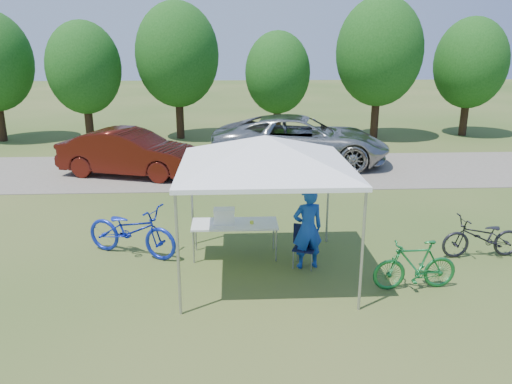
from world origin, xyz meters
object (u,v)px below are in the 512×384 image
minivan (300,140)px  sedan (130,153)px  cooler (224,216)px  folding_table (235,225)px  bike_green (415,265)px  cyclist (308,228)px  folding_chair (304,242)px  bike_dark (482,237)px  bike_blue (132,230)px

minivan → sedan: minivan is taller
cooler → folding_table: bearing=0.0°
cooler → bike_green: (3.47, -1.63, -0.42)m
bike_green → minivan: size_ratio=0.25×
bike_green → folding_table: bearing=-119.8°
cyclist → sedan: bearing=-67.1°
folding_table → cooler: cooler is taller
folding_chair → bike_dark: bike_dark is taller
minivan → cooler: bearing=170.1°
folding_chair → cooler: 1.73m
folding_table → sedan: 7.59m
cooler → minivan: minivan is taller
folding_chair → bike_blue: (-3.56, 0.64, 0.07)m
folding_chair → bike_green: 2.19m
bike_dark → sedan: 11.15m
bike_blue → cyclist: bearing=-78.7°
cooler → sedan: (-3.23, 6.75, -0.10)m
bike_blue → sedan: (-1.28, 6.60, 0.24)m
bike_blue → folding_chair: bearing=-76.8°
folding_table → minivan: minivan is taller
folding_table → bike_green: bearing=-26.6°
cooler → minivan: size_ratio=0.07×
cooler → cyclist: (1.65, -0.62, -0.06)m
bike_blue → bike_dark: 7.35m
cyclist → sedan: cyclist is taller
cooler → minivan: (2.68, 8.10, 0.01)m
cooler → sedan: bearing=115.6°
cyclist → folding_chair: bearing=-84.0°
cyclist → folding_table: bearing=-34.1°
sedan → bike_dark: bearing=-113.1°
bike_blue → minivan: size_ratio=0.33×
cyclist → bike_blue: bearing=-22.8°
bike_green → sedan: (-6.71, 8.39, 0.32)m
folding_table → sedan: sedan is taller
folding_chair → sedan: bearing=145.3°
bike_green → bike_blue: bearing=-111.4°
folding_chair → bike_dark: 3.78m
folding_table → sedan: size_ratio=0.38×
folding_table → bike_dark: bike_dark is taller
minivan → sedan: size_ratio=1.36×
bike_blue → minivan: bearing=-6.8°
folding_chair → bike_green: size_ratio=0.53×
bike_blue → bike_green: bike_blue is taller
folding_table → cyclist: bearing=-23.5°
bike_dark → bike_green: bearing=-57.5°
folding_table → sedan: (-3.45, 6.75, 0.10)m
bike_blue → cooler: bearing=-71.1°
cyclist → minivan: bearing=-107.3°
folding_table → cyclist: size_ratio=1.07×
bike_dark → minivan: 8.85m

